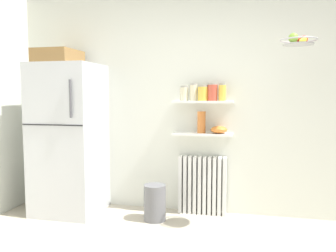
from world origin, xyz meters
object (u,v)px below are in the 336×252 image
(storage_jar_2, at_px, (203,93))
(storage_jar_3, at_px, (213,92))
(shelf_bowl, at_px, (219,130))
(radiator, at_px, (202,185))
(vase, at_px, (201,122))
(trash_bin, at_px, (155,203))
(refrigerator, at_px, (69,136))
(storage_jar_1, at_px, (193,92))
(hanging_fruit_basket, at_px, (298,40))
(storage_jar_0, at_px, (184,93))
(storage_jar_4, at_px, (222,92))

(storage_jar_2, height_order, storage_jar_3, storage_jar_3)
(storage_jar_2, bearing_deg, shelf_bowl, 0.00)
(radiator, relative_size, vase, 2.74)
(vase, bearing_deg, shelf_bowl, 0.00)
(trash_bin, bearing_deg, radiator, 34.27)
(radiator, bearing_deg, shelf_bowl, -9.21)
(refrigerator, bearing_deg, vase, 8.75)
(storage_jar_3, bearing_deg, refrigerator, -171.88)
(storage_jar_1, height_order, trash_bin, storage_jar_1)
(refrigerator, xyz_separation_m, trash_bin, (1.06, -0.07, -0.71))
(storage_jar_1, relative_size, hanging_fruit_basket, 0.58)
(storage_jar_0, distance_m, shelf_bowl, 0.57)
(storage_jar_3, height_order, shelf_bowl, storage_jar_3)
(storage_jar_4, bearing_deg, storage_jar_0, 180.00)
(hanging_fruit_basket, bearing_deg, storage_jar_0, 159.16)
(storage_jar_1, relative_size, shelf_bowl, 1.05)
(radiator, bearing_deg, storage_jar_2, -90.00)
(storage_jar_1, height_order, storage_jar_4, storage_jar_1)
(radiator, xyz_separation_m, hanging_fruit_basket, (0.93, -0.47, 1.55))
(refrigerator, height_order, storage_jar_0, refrigerator)
(storage_jar_1, xyz_separation_m, storage_jar_3, (0.22, 0.00, 0.00))
(storage_jar_1, bearing_deg, storage_jar_4, -0.00)
(storage_jar_1, distance_m, storage_jar_4, 0.32)
(storage_jar_1, xyz_separation_m, storage_jar_4, (0.32, -0.00, -0.00))
(storage_jar_3, xyz_separation_m, shelf_bowl, (0.08, 0.00, -0.42))
(storage_jar_0, xyz_separation_m, storage_jar_2, (0.22, -0.00, 0.00))
(storage_jar_2, height_order, vase, storage_jar_2)
(storage_jar_0, xyz_separation_m, trash_bin, (-0.27, -0.30, -1.20))
(storage_jar_0, relative_size, shelf_bowl, 0.91)
(storage_jar_3, relative_size, shelf_bowl, 1.06)
(storage_jar_1, bearing_deg, shelf_bowl, 0.00)
(storage_jar_2, xyz_separation_m, hanging_fruit_basket, (0.93, -0.44, 0.48))
(storage_jar_2, xyz_separation_m, trash_bin, (-0.49, -0.30, -1.20))
(storage_jar_2, bearing_deg, storage_jar_4, -0.00)
(shelf_bowl, distance_m, hanging_fruit_basket, 1.25)
(radiator, bearing_deg, refrigerator, -170.24)
(trash_bin, bearing_deg, vase, 32.53)
(storage_jar_3, height_order, storage_jar_4, storage_jar_3)
(storage_jar_0, distance_m, vase, 0.38)
(vase, relative_size, hanging_fruit_basket, 0.72)
(storage_jar_0, bearing_deg, vase, -0.00)
(storage_jar_1, distance_m, storage_jar_3, 0.22)
(storage_jar_0, distance_m, storage_jar_4, 0.43)
(storage_jar_4, height_order, trash_bin, storage_jar_4)
(refrigerator, distance_m, vase, 1.56)
(hanging_fruit_basket, bearing_deg, trash_bin, 174.49)
(storage_jar_1, xyz_separation_m, storage_jar_2, (0.11, 0.00, -0.01))
(radiator, height_order, shelf_bowl, shelf_bowl)
(radiator, distance_m, trash_bin, 0.60)
(radiator, distance_m, hanging_fruit_basket, 1.87)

